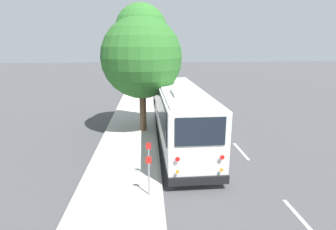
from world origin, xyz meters
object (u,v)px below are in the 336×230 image
Objects in this scene: parked_sedan_blue at (159,86)px; parked_sedan_tan at (158,81)px; parked_sedan_maroon at (165,97)px; parked_sedan_silver at (157,72)px; street_tree at (142,52)px; sign_post_far at (149,160)px; sign_post_near at (149,175)px; shuttle_bus at (180,112)px; parked_sedan_gray at (156,75)px.

parked_sedan_blue is 5.68m from parked_sedan_tan.
parked_sedan_silver is at bearing -0.24° from parked_sedan_maroon.
street_tree reaches higher than parked_sedan_maroon.
parked_sedan_maroon is at bearing -178.92° from parked_sedan_blue.
street_tree reaches higher than sign_post_far.
sign_post_near reaches higher than parked_sedan_maroon.
street_tree is 5.18× the size of sign_post_near.
sign_post_far reaches higher than parked_sedan_blue.
parked_sedan_gray is at bearing -0.32° from shuttle_bus.
shuttle_bus is 7.12× the size of sign_post_far.
parked_sedan_gray is at bearing -3.15° from parked_sedan_tan.
shuttle_bus is 2.50× the size of parked_sedan_gray.
shuttle_bus is 24.56m from parked_sedan_tan.
parked_sedan_gray is 1.02× the size of parked_sedan_silver.
parked_sedan_maroon is at bearing -13.08° from street_tree.
parked_sedan_tan is at bearing 0.73° from parked_sedan_maroon.
shuttle_bus is 2.48× the size of parked_sedan_maroon.
sign_post_near is 1.41m from sign_post_far.
parked_sedan_tan is 22.80m from street_tree.
parked_sedan_maroon is 10.27m from street_tree.
parked_sedan_silver is at bearing -1.74° from parked_sedan_blue.
parked_sedan_silver is (27.42, -0.01, -0.02)m from parked_sedan_maroon.
shuttle_bus reaches higher than parked_sedan_tan.
street_tree is (-22.22, 1.85, 4.73)m from parked_sedan_tan.
parked_sedan_blue is 2.95× the size of sign_post_near.
parked_sedan_tan is 2.90× the size of sign_post_far.
parked_sedan_tan is at bearing -2.97° from sign_post_far.
parked_sedan_maroon is at bearing -6.28° from sign_post_far.
parked_sedan_silver is 44.51m from sign_post_near.
sign_post_far is (1.41, 0.00, 0.00)m from sign_post_near.
shuttle_bus is 1.38× the size of street_tree.
shuttle_bus is at bearing -179.34° from parked_sedan_maroon.
sign_post_near reaches higher than parked_sedan_blue.
sign_post_near is at bearing 174.03° from parked_sedan_maroon.
parked_sedan_gray is (7.23, 0.01, 0.03)m from parked_sedan_tan.
parked_sedan_blue is 0.57× the size of street_tree.
parked_sedan_silver is at bearing -2.31° from sign_post_far.
shuttle_bus reaches higher than sign_post_far.
sign_post_near is at bearing -177.58° from street_tree.
parked_sedan_blue is 17.29m from street_tree.
parked_sedan_maroon is at bearing -175.63° from parked_sedan_silver.
shuttle_bus is at bearing -175.37° from parked_sedan_silver.
sign_post_near is (-5.86, 1.89, -0.92)m from shuttle_bus.
sign_post_near is (-24.70, 1.45, 0.34)m from parked_sedan_blue.
shuttle_bus is at bearing -177.78° from parked_sedan_gray.
parked_sedan_gray is at bearing -1.12° from parked_sedan_blue.
street_tree is at bearing 172.04° from parked_sedan_tan.
sign_post_near is (-37.62, 1.50, 0.34)m from parked_sedan_gray.
parked_sedan_maroon is 1.03× the size of parked_sedan_silver.
parked_sedan_tan is 29.02m from sign_post_far.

